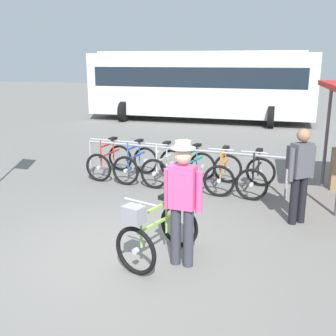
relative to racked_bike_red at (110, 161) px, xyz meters
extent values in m
plane|color=slate|center=(2.02, -3.66, -0.37)|extent=(80.00, 80.00, 0.00)
cylinder|color=#99999E|center=(-0.43, -0.15, 0.06)|extent=(0.06, 0.06, 0.85)
cylinder|color=#99999E|center=(4.11, -0.42, 0.06)|extent=(0.06, 0.06, 0.85)
cylinder|color=#99999E|center=(1.84, -0.28, 0.48)|extent=(4.55, 0.31, 0.05)
torus|color=black|center=(0.03, 0.51, -0.04)|extent=(0.66, 0.12, 0.66)
cylinder|color=#B7B7BC|center=(0.03, 0.51, -0.04)|extent=(0.08, 0.07, 0.08)
torus|color=black|center=(-0.03, -0.51, -0.04)|extent=(0.66, 0.12, 0.66)
cylinder|color=#B7B7BC|center=(-0.03, -0.51, -0.04)|extent=(0.08, 0.07, 0.08)
cube|color=red|center=(0.00, 0.00, 0.19)|extent=(0.09, 0.92, 0.04)
cube|color=red|center=(0.00, -0.05, 0.41)|extent=(0.07, 0.61, 0.04)
cylinder|color=red|center=(0.01, 0.18, 0.24)|extent=(0.03, 0.03, 0.55)
cube|color=black|center=(0.01, 0.18, 0.51)|extent=(0.13, 0.25, 0.06)
cylinder|color=red|center=(-0.02, -0.39, 0.28)|extent=(0.03, 0.03, 0.63)
cylinder|color=#B7B7BC|center=(-0.02, -0.39, 0.59)|extent=(0.52, 0.06, 0.03)
torus|color=black|center=(0.73, 0.47, -0.04)|extent=(0.66, 0.13, 0.66)
cylinder|color=#B7B7BC|center=(0.73, 0.47, -0.04)|extent=(0.08, 0.07, 0.08)
torus|color=black|center=(0.66, -0.55, -0.04)|extent=(0.66, 0.13, 0.66)
cylinder|color=#B7B7BC|center=(0.66, -0.55, -0.04)|extent=(0.08, 0.07, 0.08)
cube|color=#2D56B7|center=(0.70, -0.04, 0.19)|extent=(0.10, 0.92, 0.04)
cube|color=#2D56B7|center=(0.70, -0.09, 0.41)|extent=(0.08, 0.61, 0.04)
cylinder|color=#2D56B7|center=(0.71, 0.14, 0.24)|extent=(0.03, 0.03, 0.55)
cube|color=black|center=(0.71, 0.14, 0.51)|extent=(0.14, 0.25, 0.06)
cylinder|color=#2D56B7|center=(0.67, -0.43, 0.28)|extent=(0.03, 0.03, 0.63)
cylinder|color=#B7B7BC|center=(0.67, -0.43, 0.59)|extent=(0.52, 0.06, 0.03)
torus|color=black|center=(1.43, 0.43, -0.04)|extent=(0.66, 0.13, 0.66)
cylinder|color=#B7B7BC|center=(1.43, 0.43, -0.04)|extent=(0.08, 0.07, 0.08)
torus|color=black|center=(1.36, -0.59, -0.04)|extent=(0.66, 0.13, 0.66)
cylinder|color=#B7B7BC|center=(1.36, -0.59, -0.04)|extent=(0.08, 0.07, 0.08)
cube|color=silver|center=(1.40, -0.08, 0.19)|extent=(0.10, 0.92, 0.04)
cube|color=silver|center=(1.39, -0.13, 0.41)|extent=(0.08, 0.61, 0.04)
cylinder|color=silver|center=(1.41, 0.10, 0.24)|extent=(0.03, 0.03, 0.55)
cube|color=black|center=(1.41, 0.10, 0.51)|extent=(0.14, 0.25, 0.06)
cylinder|color=silver|center=(1.37, -0.47, 0.28)|extent=(0.03, 0.03, 0.63)
cylinder|color=#B7B7BC|center=(1.37, -0.47, 0.59)|extent=(0.52, 0.06, 0.03)
torus|color=black|center=(2.20, 0.38, -0.04)|extent=(0.66, 0.21, 0.66)
cylinder|color=#B7B7BC|center=(2.20, 0.38, -0.04)|extent=(0.09, 0.08, 0.08)
torus|color=black|center=(1.99, -0.62, -0.04)|extent=(0.66, 0.21, 0.66)
cylinder|color=#B7B7BC|center=(1.99, -0.62, -0.04)|extent=(0.09, 0.08, 0.08)
cube|color=teal|center=(2.10, -0.12, 0.19)|extent=(0.22, 0.91, 0.04)
cube|color=teal|center=(2.09, -0.17, 0.41)|extent=(0.16, 0.61, 0.04)
cylinder|color=teal|center=(2.13, 0.06, 0.24)|extent=(0.03, 0.03, 0.55)
cube|color=black|center=(2.13, 0.06, 0.51)|extent=(0.17, 0.26, 0.06)
cylinder|color=teal|center=(2.02, -0.50, 0.28)|extent=(0.03, 0.03, 0.63)
cylinder|color=#B7B7BC|center=(2.02, -0.50, 0.59)|extent=(0.51, 0.13, 0.03)
torus|color=black|center=(2.79, 0.35, -0.04)|extent=(0.66, 0.10, 0.66)
cylinder|color=#B7B7BC|center=(2.79, 0.35, -0.04)|extent=(0.08, 0.06, 0.08)
torus|color=black|center=(2.80, -0.67, -0.04)|extent=(0.66, 0.10, 0.66)
cylinder|color=#B7B7BC|center=(2.80, -0.67, -0.04)|extent=(0.08, 0.06, 0.08)
cube|color=orange|center=(2.80, -0.16, 0.19)|extent=(0.05, 0.92, 0.04)
cube|color=orange|center=(2.80, -0.21, 0.41)|extent=(0.05, 0.61, 0.04)
cylinder|color=orange|center=(2.79, 0.02, 0.24)|extent=(0.03, 0.03, 0.55)
cube|color=black|center=(2.79, 0.02, 0.51)|extent=(0.12, 0.24, 0.06)
cylinder|color=orange|center=(2.80, -0.55, 0.28)|extent=(0.03, 0.03, 0.63)
cylinder|color=#B7B7BC|center=(2.80, -0.55, 0.59)|extent=(0.52, 0.04, 0.03)
torus|color=black|center=(3.53, 0.31, -0.04)|extent=(0.66, 0.12, 0.66)
cylinder|color=#B7B7BC|center=(3.53, 0.31, -0.04)|extent=(0.08, 0.07, 0.08)
torus|color=black|center=(3.46, -0.71, -0.04)|extent=(0.66, 0.12, 0.66)
cylinder|color=#B7B7BC|center=(3.46, -0.71, -0.04)|extent=(0.08, 0.07, 0.08)
cube|color=black|center=(3.49, -0.20, 0.19)|extent=(0.10, 0.92, 0.04)
cube|color=black|center=(3.49, -0.25, 0.41)|extent=(0.08, 0.61, 0.04)
cylinder|color=black|center=(3.51, -0.02, 0.24)|extent=(0.03, 0.03, 0.55)
cube|color=black|center=(3.51, -0.02, 0.51)|extent=(0.14, 0.25, 0.06)
cylinder|color=black|center=(3.47, -0.59, 0.28)|extent=(0.03, 0.03, 0.63)
cylinder|color=#B7B7BC|center=(3.47, -0.59, 0.59)|extent=(0.52, 0.06, 0.03)
torus|color=black|center=(2.71, -3.12, -0.04)|extent=(0.65, 0.24, 0.66)
cylinder|color=#B7B7BC|center=(2.71, -3.12, -0.04)|extent=(0.09, 0.08, 0.08)
torus|color=black|center=(2.43, -4.10, -0.04)|extent=(0.65, 0.24, 0.66)
cylinder|color=#B7B7BC|center=(2.43, -4.10, -0.04)|extent=(0.09, 0.08, 0.08)
cube|color=#9ED14C|center=(2.57, -3.61, 0.19)|extent=(0.29, 0.89, 0.04)
cube|color=#9ED14C|center=(2.56, -3.66, 0.41)|extent=(0.20, 0.60, 0.04)
cylinder|color=#9ED14C|center=(2.62, -3.44, 0.24)|extent=(0.03, 0.03, 0.55)
cube|color=black|center=(2.62, -3.44, 0.51)|extent=(0.18, 0.26, 0.06)
cylinder|color=#9ED14C|center=(2.46, -3.99, 0.28)|extent=(0.03, 0.03, 0.63)
cylinder|color=#B7B7BC|center=(2.46, -3.99, 0.59)|extent=(0.51, 0.17, 0.03)
cube|color=gray|center=(2.42, -4.12, 0.47)|extent=(0.31, 0.26, 0.22)
cylinder|color=#383842|center=(2.83, -3.66, 0.04)|extent=(0.14, 0.14, 0.82)
cylinder|color=#383842|center=(3.01, -3.66, 0.04)|extent=(0.14, 0.14, 0.82)
cube|color=#E54C8C|center=(2.92, -3.66, 0.74)|extent=(0.35, 0.21, 0.58)
cylinder|color=#E54C8C|center=(2.70, -3.64, 0.69)|extent=(0.09, 0.09, 0.55)
cylinder|color=#E54C8C|center=(3.14, -3.65, 0.69)|extent=(0.09, 0.09, 0.55)
sphere|color=beige|center=(2.92, -3.66, 1.16)|extent=(0.22, 0.22, 0.22)
cylinder|color=beige|center=(2.92, -3.66, 1.26)|extent=(0.32, 0.32, 0.02)
cylinder|color=beige|center=(2.92, -3.66, 1.31)|extent=(0.20, 0.20, 0.09)
cylinder|color=black|center=(4.43, -1.56, 0.04)|extent=(0.14, 0.14, 0.82)
cylinder|color=black|center=(4.29, -1.68, 0.04)|extent=(0.14, 0.14, 0.82)
cube|color=#4C4C51|center=(4.36, -1.62, 0.74)|extent=(0.38, 0.38, 0.58)
cylinder|color=#4C4C51|center=(4.53, -1.48, 0.69)|extent=(0.09, 0.09, 0.55)
cylinder|color=#4C4C51|center=(4.21, -1.78, 0.69)|extent=(0.09, 0.09, 0.55)
sphere|color=#9E7051|center=(4.36, -1.62, 1.16)|extent=(0.22, 0.22, 0.22)
cube|color=#3F3F44|center=(4.25, -1.50, 0.76)|extent=(0.29, 0.28, 0.40)
cube|color=silver|center=(-0.27, 9.67, 1.28)|extent=(10.09, 2.88, 2.70)
cube|color=#19232D|center=(-0.27, 9.67, 1.63)|extent=(9.29, 2.87, 0.84)
cube|color=silver|center=(-0.27, 9.67, 2.67)|extent=(9.08, 2.59, 0.08)
cylinder|color=black|center=(-3.47, 8.30, 0.08)|extent=(0.28, 0.91, 0.90)
cylinder|color=black|center=(-3.56, 10.80, 0.08)|extent=(0.28, 0.91, 0.90)
cylinder|color=black|center=(3.03, 8.54, 0.08)|extent=(0.28, 0.91, 0.90)
cylinder|color=black|center=(2.93, 11.04, 0.08)|extent=(0.28, 0.91, 0.90)
cylinder|color=#4C4C51|center=(4.83, 0.74, 0.73)|extent=(0.07, 0.07, 2.20)
camera|label=1|loc=(4.36, -8.49, 2.34)|focal=43.38mm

